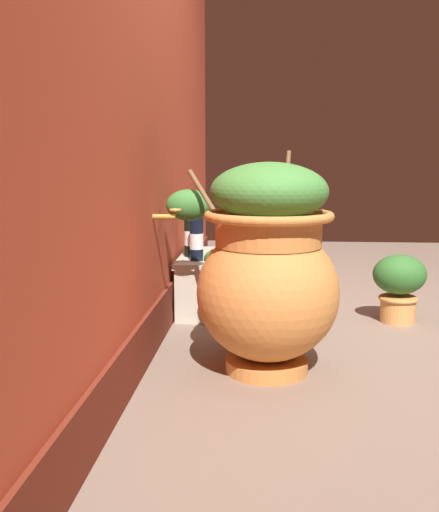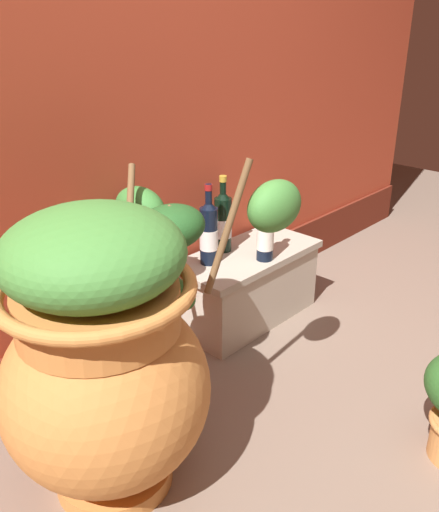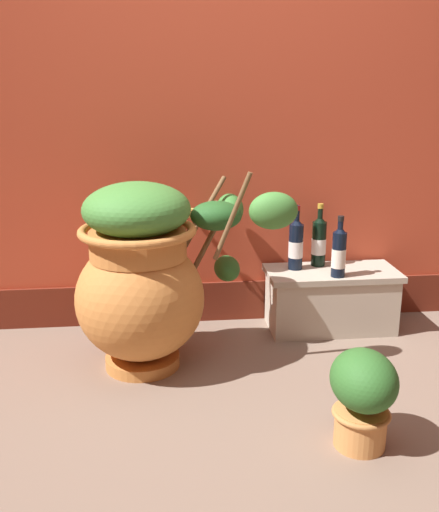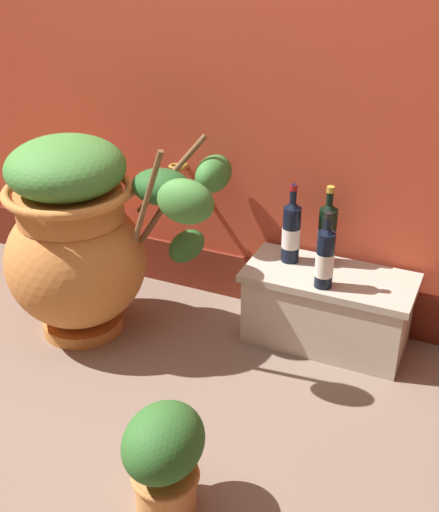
{
  "view_description": "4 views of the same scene",
  "coord_description": "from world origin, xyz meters",
  "px_view_note": "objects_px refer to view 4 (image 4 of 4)",
  "views": [
    {
      "loc": [
        -2.63,
        0.62,
        0.84
      ],
      "look_at": [
        0.08,
        0.82,
        0.39
      ],
      "focal_mm": 40.01,
      "sensor_mm": 36.0,
      "label": 1
    },
    {
      "loc": [
        -1.08,
        -0.46,
        1.27
      ],
      "look_at": [
        0.18,
        0.72,
        0.49
      ],
      "focal_mm": 38.7,
      "sensor_mm": 36.0,
      "label": 2
    },
    {
      "loc": [
        -0.32,
        -1.87,
        1.25
      ],
      "look_at": [
        -0.03,
        0.82,
        0.44
      ],
      "focal_mm": 41.4,
      "sensor_mm": 36.0,
      "label": 3
    },
    {
      "loc": [
        1.11,
        -1.36,
        1.63
      ],
      "look_at": [
        0.14,
        0.79,
        0.37
      ],
      "focal_mm": 47.31,
      "sensor_mm": 36.0,
      "label": 4
    }
  ],
  "objects_px": {
    "wine_bottle_middle": "(325,256)",
    "wine_bottle_right": "(327,232)",
    "wine_bottle_left": "(291,230)",
    "potted_shrub": "(164,456)",
    "terracotta_urn": "(80,237)"
  },
  "relations": [
    {
      "from": "wine_bottle_middle",
      "to": "terracotta_urn",
      "type": "bearing_deg",
      "value": -166.66
    },
    {
      "from": "wine_bottle_middle",
      "to": "wine_bottle_right",
      "type": "bearing_deg",
      "value": 104.22
    },
    {
      "from": "wine_bottle_middle",
      "to": "potted_shrub",
      "type": "bearing_deg",
      "value": -101.44
    },
    {
      "from": "terracotta_urn",
      "to": "wine_bottle_left",
      "type": "height_order",
      "value": "terracotta_urn"
    },
    {
      "from": "terracotta_urn",
      "to": "wine_bottle_middle",
      "type": "distance_m",
      "value": 0.96
    },
    {
      "from": "terracotta_urn",
      "to": "wine_bottle_left",
      "type": "xyz_separation_m",
      "value": [
        0.76,
        0.37,
        0.02
      ]
    },
    {
      "from": "wine_bottle_right",
      "to": "wine_bottle_left",
      "type": "bearing_deg",
      "value": -160.37
    },
    {
      "from": "terracotta_urn",
      "to": "wine_bottle_right",
      "type": "height_order",
      "value": "terracotta_urn"
    },
    {
      "from": "wine_bottle_right",
      "to": "potted_shrub",
      "type": "xyz_separation_m",
      "value": [
        -0.14,
        -1.12,
        -0.25
      ]
    },
    {
      "from": "wine_bottle_left",
      "to": "potted_shrub",
      "type": "height_order",
      "value": "wine_bottle_left"
    },
    {
      "from": "terracotta_urn",
      "to": "wine_bottle_middle",
      "type": "bearing_deg",
      "value": 13.34
    },
    {
      "from": "potted_shrub",
      "to": "wine_bottle_left",
      "type": "bearing_deg",
      "value": 89.64
    },
    {
      "from": "terracotta_urn",
      "to": "wine_bottle_left",
      "type": "relative_size",
      "value": 2.86
    },
    {
      "from": "wine_bottle_middle",
      "to": "wine_bottle_right",
      "type": "height_order",
      "value": "wine_bottle_right"
    },
    {
      "from": "wine_bottle_right",
      "to": "potted_shrub",
      "type": "height_order",
      "value": "wine_bottle_right"
    }
  ]
}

